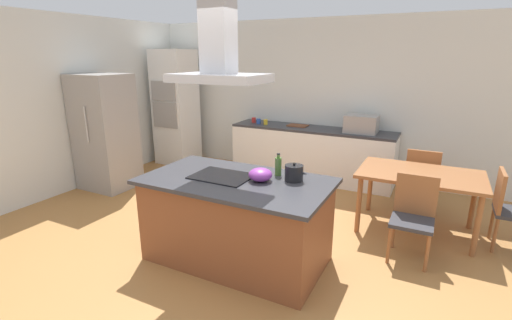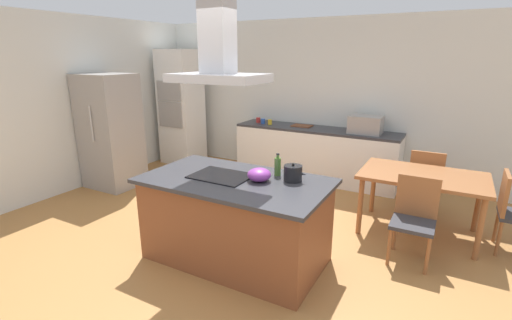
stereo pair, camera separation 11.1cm
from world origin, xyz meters
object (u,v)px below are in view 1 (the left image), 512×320
object	(u,v)px
tea_kettle	(294,173)
chair_facing_island	(413,212)
cutting_board	(298,126)
dining_table	(420,179)
cooktop	(222,176)
olive_oil_bottle	(278,166)
chair_facing_back_wall	(422,176)
mixing_bowl	(260,175)
countertop_microwave	(361,124)
chair_at_right_end	(508,205)
wall_oven_stack	(176,108)
range_hood	(219,55)
refrigerator	(105,132)
coffee_mug_yellow	(266,122)
coffee_mug_blue	(259,121)
coffee_mug_red	(254,120)

from	to	relation	value
tea_kettle	chair_facing_island	distance (m)	1.37
cutting_board	dining_table	distance (m)	2.49
cooktop	olive_oil_bottle	xyz separation A→B (m)	(0.49, 0.31, 0.09)
chair_facing_island	chair_facing_back_wall	xyz separation A→B (m)	(0.00, 1.33, 0.00)
cooktop	chair_facing_back_wall	xyz separation A→B (m)	(1.79, 2.24, -0.40)
mixing_bowl	countertop_microwave	distance (m)	2.84
chair_at_right_end	cutting_board	bearing A→B (deg)	155.71
olive_oil_bottle	wall_oven_stack	world-z (taller)	wall_oven_stack
tea_kettle	dining_table	world-z (taller)	tea_kettle
range_hood	refrigerator	bearing A→B (deg)	160.76
tea_kettle	cutting_board	size ratio (longest dim) A/B	0.69
wall_oven_stack	refrigerator	size ratio (longest dim) A/B	1.21
coffee_mug_yellow	dining_table	size ratio (longest dim) A/B	0.06
dining_table	chair_facing_island	size ratio (longest dim) A/B	1.57
refrigerator	chair_at_right_end	world-z (taller)	refrigerator
cooktop	range_hood	size ratio (longest dim) A/B	0.67
coffee_mug_blue	dining_table	size ratio (longest dim) A/B	0.06
tea_kettle	range_hood	size ratio (longest dim) A/B	0.26
olive_oil_bottle	mixing_bowl	xyz separation A→B (m)	(-0.08, -0.24, -0.03)
cutting_board	range_hood	distance (m)	3.18
cooktop	coffee_mug_blue	size ratio (longest dim) A/B	6.67
dining_table	chair_facing_back_wall	size ratio (longest dim) A/B	1.57
chair_facing_island	range_hood	size ratio (longest dim) A/B	0.99
tea_kettle	chair_at_right_end	bearing A→B (deg)	33.88
countertop_microwave	dining_table	xyz separation A→B (m)	(0.99, -1.30, -0.37)
coffee_mug_yellow	coffee_mug_blue	bearing A→B (deg)	175.56
tea_kettle	wall_oven_stack	distance (m)	4.20
dining_table	range_hood	distance (m)	2.78
cooktop	dining_table	size ratio (longest dim) A/B	0.43
cooktop	coffee_mug_red	xyz separation A→B (m)	(-1.14, 2.89, 0.04)
mixing_bowl	coffee_mug_red	world-z (taller)	mixing_bowl
countertop_microwave	coffee_mug_blue	world-z (taller)	countertop_microwave
olive_oil_bottle	cooktop	bearing A→B (deg)	-147.62
coffee_mug_yellow	tea_kettle	bearing A→B (deg)	-58.95
coffee_mug_yellow	chair_facing_island	xyz separation A→B (m)	(2.65, -1.90, -0.44)
coffee_mug_red	refrigerator	xyz separation A→B (m)	(-1.68, -1.91, -0.03)
coffee_mug_blue	cutting_board	size ratio (longest dim) A/B	0.26
refrigerator	dining_table	world-z (taller)	refrigerator
countertop_microwave	wall_oven_stack	distance (m)	3.55
coffee_mug_yellow	chair_at_right_end	size ratio (longest dim) A/B	0.10
range_hood	chair_facing_back_wall	bearing A→B (deg)	51.39
coffee_mug_yellow	cutting_board	distance (m)	0.58
countertop_microwave	cooktop	bearing A→B (deg)	-105.62
coffee_mug_yellow	olive_oil_bottle	bearing A→B (deg)	-61.69
cooktop	chair_at_right_end	size ratio (longest dim) A/B	0.67
chair_facing_back_wall	chair_facing_island	bearing A→B (deg)	-90.00
cooktop	coffee_mug_yellow	world-z (taller)	coffee_mug_yellow
dining_table	coffee_mug_red	bearing A→B (deg)	155.82
mixing_bowl	coffee_mug_yellow	world-z (taller)	mixing_bowl
olive_oil_bottle	chair_facing_back_wall	bearing A→B (deg)	56.05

